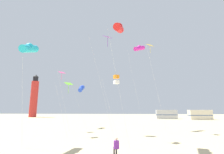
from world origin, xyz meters
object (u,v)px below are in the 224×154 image
kite_diamond_rainbow (62,75)px  kite_flyer_standing (116,146)px  kite_diamond_lime (68,85)px  lighthouse_distant (34,97)px  kite_diamond_gold (150,49)px  kite_tube_magenta (139,48)px  rv_van_cream (200,115)px  kite_box_orange (116,80)px  kite_tube_cyan (29,48)px  kite_tube_blue (81,88)px  kite_diamond_violet (107,41)px  kite_tube_scarlet (119,28)px  rv_van_silver (166,114)px

kite_diamond_rainbow → kite_flyer_standing: bearing=-53.9°
kite_diamond_lime → lighthouse_distant: lighthouse_distant is taller
kite_diamond_gold → kite_tube_magenta: (-1.28, 3.52, 1.49)m
kite_diamond_lime → lighthouse_distant: (-28.94, 43.94, 1.97)m
lighthouse_distant → rv_van_cream: lighthouse_distant is taller
kite_box_orange → rv_van_cream: 39.02m
kite_tube_cyan → kite_diamond_gold: 16.21m
kite_tube_blue → kite_tube_magenta: (10.15, -1.37, 6.64)m
kite_tube_cyan → kite_diamond_violet: 8.18m
kite_diamond_lime → kite_diamond_gold: bearing=20.7°
kite_diamond_rainbow → kite_box_orange: bearing=-19.2°
kite_flyer_standing → kite_box_orange: kite_box_orange is taller
kite_tube_scarlet → kite_diamond_gold: bearing=63.7°
kite_flyer_standing → rv_van_cream: (22.69, 40.16, 0.78)m
kite_diamond_lime → rv_van_silver: bearing=61.0°
kite_box_orange → kite_diamond_rainbow: kite_diamond_rainbow is taller
lighthouse_distant → kite_flyer_standing: bearing=-55.8°
kite_diamond_rainbow → rv_van_silver: size_ratio=1.33×
kite_tube_blue → kite_diamond_gold: 13.46m
kite_flyer_standing → kite_box_orange: bearing=-103.9°
kite_tube_scarlet → kite_tube_magenta: bearing=76.0°
kite_box_orange → kite_flyer_standing: bearing=-87.4°
kite_tube_blue → rv_van_silver: (20.79, 27.18, -5.21)m
kite_box_orange → rv_van_silver: 37.83m
kite_flyer_standing → kite_tube_scarlet: bearing=-109.4°
kite_tube_magenta → kite_box_orange: bearing=-121.0°
rv_van_silver → kite_box_orange: bearing=-110.2°
kite_tube_magenta → lighthouse_distant: size_ratio=0.83×
kite_box_orange → kite_tube_blue: bearing=131.1°
kite_diamond_rainbow → kite_tube_magenta: 13.43m
kite_tube_cyan → rv_van_cream: kite_tube_cyan is taller
kite_box_orange → kite_diamond_rainbow: size_ratio=0.84×
kite_flyer_standing → rv_van_silver: 45.95m
kite_diamond_gold → rv_van_silver: bearing=73.7°
rv_van_silver → kite_tube_magenta: bearing=-108.2°
kite_diamond_violet → rv_van_cream: (24.00, 34.11, -9.36)m
kite_tube_cyan → kite_tube_scarlet: bearing=6.3°
kite_tube_blue → kite_diamond_rainbow: 5.15m
kite_tube_scarlet → lighthouse_distant: size_ratio=0.68×
kite_diamond_violet → kite_diamond_rainbow: bearing=141.1°
kite_box_orange → kite_tube_cyan: bearing=-136.7°
kite_diamond_lime → lighthouse_distant: size_ratio=0.37×
kite_box_orange → lighthouse_distant: size_ratio=0.44×
kite_diamond_violet → rv_van_silver: 41.74m
kite_diamond_gold → rv_van_cream: size_ratio=1.92×
kite_tube_cyan → kite_box_orange: size_ratio=1.25×
rv_van_silver → rv_van_cream: bearing=-20.1°
kite_diamond_rainbow → kite_diamond_lime: (2.61, -4.42, -2.30)m
lighthouse_distant → kite_box_orange: bearing=-50.7°
kite_diamond_violet → rv_van_cream: 42.74m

